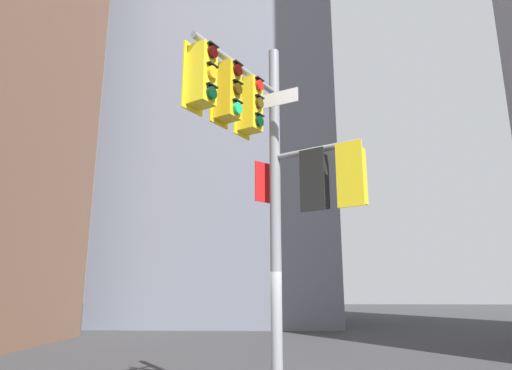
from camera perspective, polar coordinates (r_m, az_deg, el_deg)
building_mid_block at (r=37.90m, az=-3.37°, el=18.98°), size 14.40×14.40×45.03m
signal_pole_assembly at (r=7.80m, az=2.18°, el=3.46°), size 3.03×2.56×7.01m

